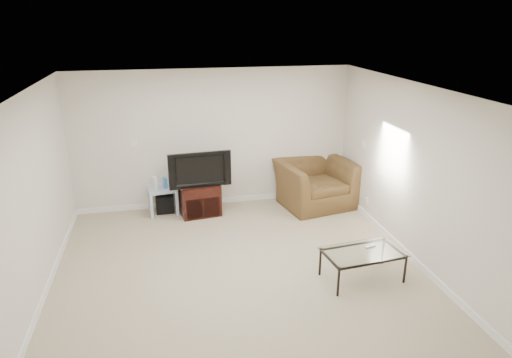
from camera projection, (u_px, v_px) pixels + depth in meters
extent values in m
plane|color=tan|center=(239.00, 271.00, 6.33)|extent=(5.00, 5.00, 0.00)
plane|color=white|center=(236.00, 90.00, 5.49)|extent=(5.00, 5.00, 0.00)
cube|color=silver|center=(214.00, 139.00, 8.21)|extent=(5.00, 0.02, 2.50)
cube|color=silver|center=(31.00, 202.00, 5.42)|extent=(0.02, 5.00, 2.50)
cube|color=silver|center=(413.00, 174.00, 6.40)|extent=(0.02, 5.00, 2.50)
cube|color=white|center=(134.00, 143.00, 7.92)|extent=(0.12, 0.02, 0.12)
cube|color=white|center=(364.00, 144.00, 7.87)|extent=(0.02, 0.09, 0.13)
cube|color=white|center=(367.00, 202.00, 7.91)|extent=(0.02, 0.08, 0.12)
cube|color=black|center=(200.00, 190.00, 7.96)|extent=(0.42, 0.32, 0.05)
imported|color=black|center=(199.00, 168.00, 7.83)|extent=(1.01, 0.28, 0.62)
cube|color=black|center=(165.00, 203.00, 8.21)|extent=(0.32, 0.32, 0.31)
cube|color=white|center=(155.00, 183.00, 7.99)|extent=(0.08, 0.16, 0.21)
cube|color=#337FCC|center=(165.00, 183.00, 8.05)|extent=(0.08, 0.14, 0.19)
imported|color=#4E2F21|center=(316.00, 176.00, 8.38)|extent=(1.42, 1.07, 1.12)
cube|color=#B2B2B7|center=(370.00, 246.00, 6.12)|extent=(0.17, 0.09, 0.02)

